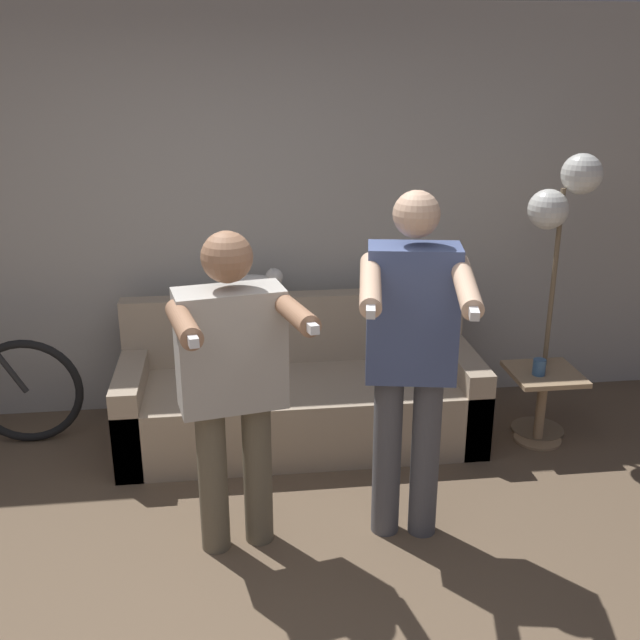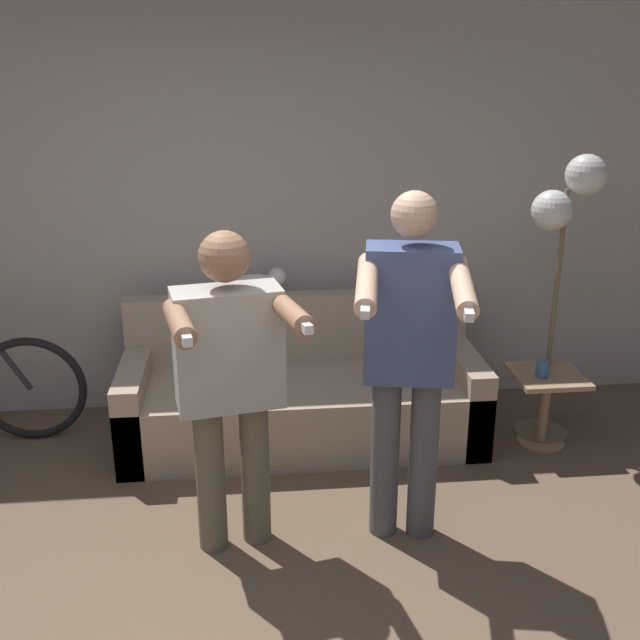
{
  "view_description": "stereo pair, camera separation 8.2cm",
  "coord_description": "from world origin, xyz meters",
  "px_view_note": "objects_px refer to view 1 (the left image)",
  "views": [
    {
      "loc": [
        0.01,
        -2.36,
        2.29
      ],
      "look_at": [
        0.47,
        1.3,
        0.97
      ],
      "focal_mm": 42.0,
      "sensor_mm": 36.0,
      "label": 1
    },
    {
      "loc": [
        0.1,
        -2.37,
        2.29
      ],
      "look_at": [
        0.47,
        1.3,
        0.97
      ],
      "focal_mm": 42.0,
      "sensor_mm": 36.0,
      "label": 2
    }
  ],
  "objects_px": {
    "person_right": "(411,350)",
    "floor_lamp": "(562,218)",
    "side_table": "(543,392)",
    "cat": "(255,284)",
    "person_left": "(232,373)",
    "cup": "(539,367)",
    "couch": "(300,397)"
  },
  "relations": [
    {
      "from": "couch",
      "to": "side_table",
      "type": "distance_m",
      "value": 1.5
    },
    {
      "from": "side_table",
      "to": "cat",
      "type": "bearing_deg",
      "value": 162.86
    },
    {
      "from": "cat",
      "to": "couch",
      "type": "bearing_deg",
      "value": -49.6
    },
    {
      "from": "cup",
      "to": "side_table",
      "type": "bearing_deg",
      "value": 34.43
    },
    {
      "from": "person_right",
      "to": "floor_lamp",
      "type": "distance_m",
      "value": 1.52
    },
    {
      "from": "cat",
      "to": "side_table",
      "type": "height_order",
      "value": "cat"
    },
    {
      "from": "side_table",
      "to": "cup",
      "type": "relative_size",
      "value": 4.77
    },
    {
      "from": "person_left",
      "to": "person_right",
      "type": "distance_m",
      "value": 0.83
    },
    {
      "from": "person_right",
      "to": "cat",
      "type": "xyz_separation_m",
      "value": [
        -0.67,
        1.37,
        -0.07
      ]
    },
    {
      "from": "couch",
      "to": "cup",
      "type": "bearing_deg",
      "value": -11.09
    },
    {
      "from": "person_right",
      "to": "cup",
      "type": "relative_size",
      "value": 17.63
    },
    {
      "from": "couch",
      "to": "floor_lamp",
      "type": "xyz_separation_m",
      "value": [
        1.53,
        -0.12,
        1.12
      ]
    },
    {
      "from": "person_left",
      "to": "side_table",
      "type": "relative_size",
      "value": 3.36
    },
    {
      "from": "floor_lamp",
      "to": "cup",
      "type": "bearing_deg",
      "value": -125.9
    },
    {
      "from": "side_table",
      "to": "person_right",
      "type": "bearing_deg",
      "value": -141.68
    },
    {
      "from": "cat",
      "to": "cup",
      "type": "xyz_separation_m",
      "value": [
        1.67,
        -0.57,
        -0.41
      ]
    },
    {
      "from": "person_left",
      "to": "cat",
      "type": "relative_size",
      "value": 3.44
    },
    {
      "from": "person_left",
      "to": "cup",
      "type": "distance_m",
      "value": 2.04
    },
    {
      "from": "couch",
      "to": "cup",
      "type": "distance_m",
      "value": 1.47
    },
    {
      "from": "couch",
      "to": "person_left",
      "type": "height_order",
      "value": "person_left"
    },
    {
      "from": "person_right",
      "to": "cup",
      "type": "distance_m",
      "value": 1.37
    },
    {
      "from": "floor_lamp",
      "to": "side_table",
      "type": "distance_m",
      "value": 1.07
    },
    {
      "from": "couch",
      "to": "cup",
      "type": "relative_size",
      "value": 22.2
    },
    {
      "from": "person_right",
      "to": "side_table",
      "type": "bearing_deg",
      "value": 48.72
    },
    {
      "from": "person_right",
      "to": "cup",
      "type": "xyz_separation_m",
      "value": [
        1.0,
        0.8,
        -0.48
      ]
    },
    {
      "from": "couch",
      "to": "person_left",
      "type": "bearing_deg",
      "value": -110.97
    },
    {
      "from": "couch",
      "to": "cat",
      "type": "distance_m",
      "value": 0.76
    },
    {
      "from": "person_left",
      "to": "cup",
      "type": "xyz_separation_m",
      "value": [
        1.83,
        0.8,
        -0.4
      ]
    },
    {
      "from": "person_left",
      "to": "floor_lamp",
      "type": "height_order",
      "value": "floor_lamp"
    },
    {
      "from": "floor_lamp",
      "to": "person_left",
      "type": "bearing_deg",
      "value": -153.89
    },
    {
      "from": "couch",
      "to": "person_right",
      "type": "xyz_separation_m",
      "value": [
        0.42,
        -1.07,
        0.73
      ]
    },
    {
      "from": "couch",
      "to": "cat",
      "type": "xyz_separation_m",
      "value": [
        -0.25,
        0.29,
        0.66
      ]
    }
  ]
}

